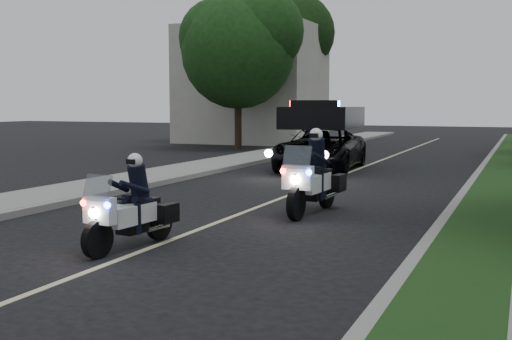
{
  "coord_description": "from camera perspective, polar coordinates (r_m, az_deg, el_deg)",
  "views": [
    {
      "loc": [
        5.49,
        -8.92,
        2.3
      ],
      "look_at": [
        0.56,
        2.4,
        1.0
      ],
      "focal_mm": 43.68,
      "sensor_mm": 36.0,
      "label": 1
    }
  ],
  "objects": [
    {
      "name": "bicycle",
      "position": [
        26.73,
        4.78,
        1.05
      ],
      "size": [
        0.9,
        1.93,
        0.97
      ],
      "primitive_type": "imported",
      "rotation": [
        0.0,
        0.0,
        -0.14
      ],
      "color": "black",
      "rests_on": "ground"
    },
    {
      "name": "lane_marking",
      "position": [
        19.83,
        7.3,
        -0.69
      ],
      "size": [
        0.12,
        50.0,
        0.01
      ],
      "primitive_type": "cube",
      "color": "#BFB78C",
      "rests_on": "ground"
    },
    {
      "name": "tree_left_near",
      "position": [
        32.23,
        -1.64,
        1.91
      ],
      "size": [
        6.38,
        6.38,
        9.65
      ],
      "primitive_type": null,
      "rotation": [
        0.0,
        0.0,
        0.11
      ],
      "color": "#1B4316",
      "rests_on": "ground"
    },
    {
      "name": "police_suv",
      "position": [
        22.17,
        5.94,
        0.02
      ],
      "size": [
        2.94,
        5.59,
        2.62
      ],
      "primitive_type": "imported",
      "rotation": [
        0.0,
        0.0,
        0.08
      ],
      "color": "black",
      "rests_on": "ground"
    },
    {
      "name": "grass_verge",
      "position": [
        19.06,
        21.3,
        -1.1
      ],
      "size": [
        1.2,
        60.0,
        0.16
      ],
      "primitive_type": "cube",
      "color": "#193814",
      "rests_on": "ground"
    },
    {
      "name": "curb_left",
      "position": [
        21.33,
        -3.33,
        0.01
      ],
      "size": [
        0.2,
        60.0,
        0.15
      ],
      "primitive_type": "cube",
      "color": "gray",
      "rests_on": "ground"
    },
    {
      "name": "police_moto_right",
      "position": [
        13.3,
        5.21,
        -3.98
      ],
      "size": [
        0.86,
        2.17,
        1.81
      ],
      "primitive_type": null,
      "rotation": [
        0.0,
        0.0,
        -0.05
      ],
      "color": "silver",
      "rests_on": "ground"
    },
    {
      "name": "sidewalk_left",
      "position": [
        21.84,
        -5.91,
        0.14
      ],
      "size": [
        2.0,
        60.0,
        0.16
      ],
      "primitive_type": "cube",
      "color": "gray",
      "rests_on": "ground"
    },
    {
      "name": "cyclist",
      "position": [
        26.73,
        4.78,
        1.05
      ],
      "size": [
        0.59,
        0.42,
        1.56
      ],
      "primitive_type": "imported",
      "rotation": [
        0.0,
        0.0,
        3.23
      ],
      "color": "black",
      "rests_on": "ground"
    },
    {
      "name": "curb_right",
      "position": [
        19.1,
        19.2,
        -1.02
      ],
      "size": [
        0.2,
        60.0,
        0.15
      ],
      "primitive_type": "cube",
      "color": "gray",
      "rests_on": "ground"
    },
    {
      "name": "police_moto_left",
      "position": [
        10.29,
        -11.32,
        -7.03
      ],
      "size": [
        0.8,
        1.86,
        1.53
      ],
      "primitive_type": null,
      "rotation": [
        0.0,
        0.0,
        -0.1
      ],
      "color": "silver",
      "rests_on": "ground"
    },
    {
      "name": "building_far",
      "position": [
        38.22,
        -0.4,
        7.81
      ],
      "size": [
        8.0,
        6.0,
        7.0
      ],
      "primitive_type": "cube",
      "color": "#A8A396",
      "rests_on": "ground"
    },
    {
      "name": "ground",
      "position": [
        10.72,
        -7.93,
        -6.44
      ],
      "size": [
        120.0,
        120.0,
        0.0
      ],
      "primitive_type": "plane",
      "color": "black",
      "rests_on": "ground"
    },
    {
      "name": "tree_left_far",
      "position": [
        39.59,
        1.64,
        2.67
      ],
      "size": [
        7.68,
        7.68,
        10.85
      ],
      "primitive_type": null,
      "rotation": [
        0.0,
        0.0,
        0.2
      ],
      "color": "black",
      "rests_on": "ground"
    }
  ]
}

